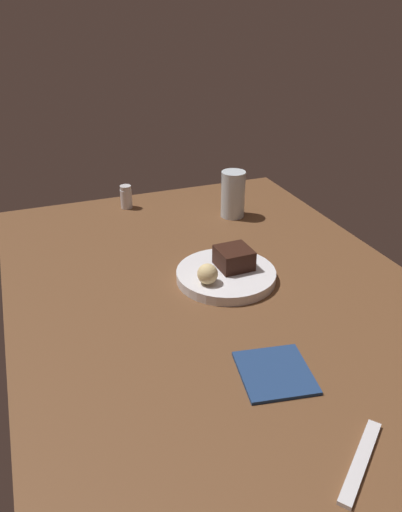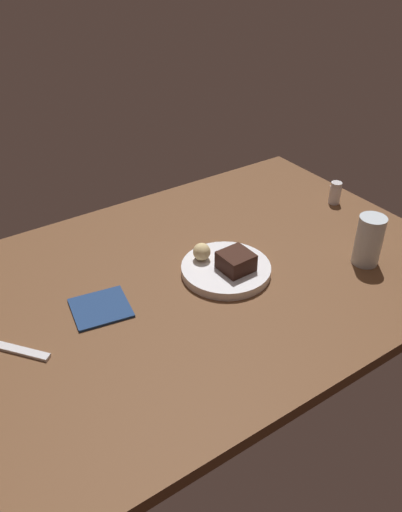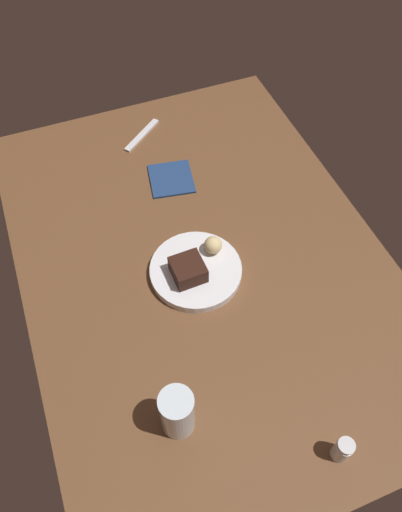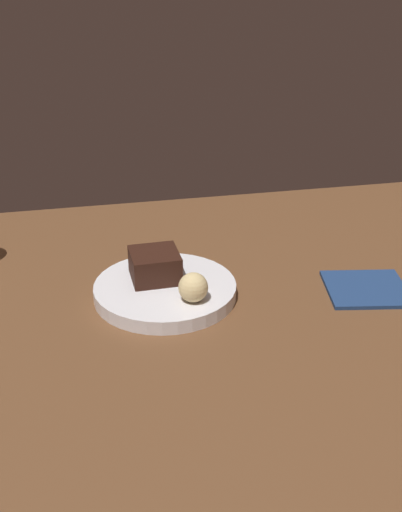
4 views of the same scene
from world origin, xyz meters
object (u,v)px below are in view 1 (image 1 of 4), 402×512
bread_roll (208,274)px  dessert_plate (226,275)px  water_glass (233,194)px  folded_napkin (275,372)px  chocolate_cake_slice (234,258)px  salt_shaker (126,197)px  dessert_spoon (361,461)px

bread_roll → dessert_plate: bearing=-59.9°
water_glass → folded_napkin: bearing=162.0°
chocolate_cake_slice → salt_shaker: 47.58cm
chocolate_cake_slice → folded_napkin: chocolate_cake_slice is taller
chocolate_cake_slice → bread_roll: size_ratio=1.68×
chocolate_cake_slice → folded_napkin: 32.39cm
dessert_spoon → folded_napkin: (19.29, 2.21, -0.05)cm
bread_roll → dessert_spoon: 46.66cm
dessert_plate → salt_shaker: (46.98, 10.38, 2.18)cm
dessert_plate → chocolate_cake_slice: (1.12, -2.25, 3.20)cm
chocolate_cake_slice → bread_roll: same height
salt_shaker → chocolate_cake_slice: bearing=-164.6°
bread_roll → salt_shaker: 50.42cm
chocolate_cake_slice → dessert_spoon: bearing=174.8°
water_glass → folded_napkin: (-61.15, 19.89, -5.98)cm
bread_roll → water_glass: bearing=-31.5°
chocolate_cake_slice → dessert_spoon: 51.06cm
water_glass → folded_napkin: water_glass is taller
bread_roll → water_glass: size_ratio=0.34×
bread_roll → salt_shaker: size_ratio=0.65×
water_glass → dessert_spoon: 82.57cm
bread_roll → chocolate_cake_slice: bearing=-60.9°
chocolate_cake_slice → folded_napkin: (-31.42, 6.80, -3.95)cm
chocolate_cake_slice → water_glass: size_ratio=0.57×
dessert_plate → folded_napkin: 30.65cm
dessert_plate → chocolate_cake_slice: chocolate_cake_slice is taller
bread_roll → folded_napkin: 27.40cm
chocolate_cake_slice → dessert_plate: bearing=116.5°
dessert_plate → bread_roll: (-3.19, 5.51, 3.17)cm
dessert_plate → bread_roll: 7.12cm
folded_napkin → bread_roll: bearing=2.0°
salt_shaker → water_glass: (-16.13, -25.71, 3.06)cm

